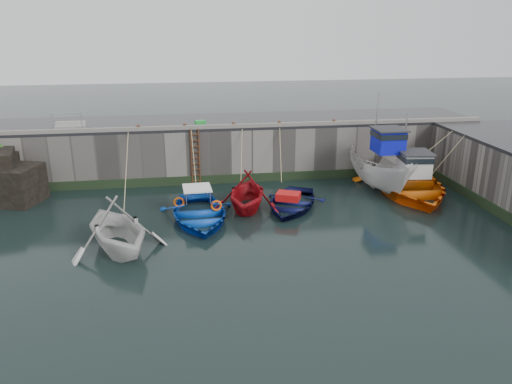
{
  "coord_description": "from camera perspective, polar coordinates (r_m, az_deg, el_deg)",
  "views": [
    {
      "loc": [
        -2.66,
        -17.16,
        8.8
      ],
      "look_at": [
        0.63,
        4.69,
        1.2
      ],
      "focal_mm": 35.0,
      "sensor_mm": 36.0,
      "label": 1
    }
  ],
  "objects": [
    {
      "name": "algae_right",
      "position": [
        25.95,
        26.39,
        -2.33
      ],
      "size": [
        0.08,
        15.0,
        0.5
      ],
      "primitive_type": "cube",
      "color": "black",
      "rests_on": "ground"
    },
    {
      "name": "boat_far_orange",
      "position": [
        28.05,
        17.02,
        0.87
      ],
      "size": [
        5.9,
        7.74,
        4.5
      ],
      "rotation": [
        0.0,
        0.0,
        -0.11
      ],
      "color": "orange",
      "rests_on": "ground"
    },
    {
      "name": "boat_near_blacktrim",
      "position": [
        24.78,
        -1.03,
        -1.83
      ],
      "size": [
        4.42,
        4.85,
        2.19
      ],
      "primitive_type": "imported",
      "rotation": [
        0.0,
        0.0,
        -0.22
      ],
      "color": "#9D0D14",
      "rests_on": "ground"
    },
    {
      "name": "boat_near_navy",
      "position": [
        24.96,
        4.04,
        -1.72
      ],
      "size": [
        4.94,
        5.61,
        0.97
      ],
      "primitive_type": "imported",
      "rotation": [
        0.0,
        0.0,
        -0.42
      ],
      "color": "#090E3C",
      "rests_on": "ground"
    },
    {
      "name": "boat_near_navy_rope",
      "position": [
        28.14,
        2.54,
        0.73
      ],
      "size": [
        0.04,
        3.22,
        3.1
      ],
      "primitive_type": null,
      "color": "tan",
      "rests_on": "ground"
    },
    {
      "name": "boat_near_blue_rope",
      "position": [
        27.2,
        -6.87,
        -0.04
      ],
      "size": [
        0.04,
        3.86,
        3.1
      ],
      "primitive_type": null,
      "color": "tan",
      "rests_on": "ground"
    },
    {
      "name": "ground",
      "position": [
        19.47,
        0.21,
        -7.89
      ],
      "size": [
        120.0,
        120.0,
        0.0
      ],
      "primitive_type": "plane",
      "color": "black",
      "rests_on": "ground"
    },
    {
      "name": "bollard_b",
      "position": [
        27.96,
        -8.14,
        7.44
      ],
      "size": [
        0.18,
        0.18,
        0.28
      ],
      "primitive_type": "cylinder",
      "color": "#3F1E0F",
      "rests_on": "road_back"
    },
    {
      "name": "boat_far_white",
      "position": [
        28.28,
        14.14,
        2.53
      ],
      "size": [
        2.48,
        6.58,
        5.54
      ],
      "rotation": [
        0.0,
        0.0,
        0.0
      ],
      "color": "silver",
      "rests_on": "ground"
    },
    {
      "name": "road_back",
      "position": [
        30.33,
        -3.42,
        8.07
      ],
      "size": [
        30.0,
        5.0,
        0.16
      ],
      "primitive_type": "cube",
      "color": "black",
      "rests_on": "quay_back"
    },
    {
      "name": "bollard_e",
      "position": [
        29.27,
        8.88,
        7.92
      ],
      "size": [
        0.18,
        0.18,
        0.28
      ],
      "primitive_type": "cylinder",
      "color": "#3F1E0F",
      "rests_on": "road_back"
    },
    {
      "name": "quay_back",
      "position": [
        30.66,
        -3.36,
        5.17
      ],
      "size": [
        30.0,
        5.0,
        3.0
      ],
      "primitive_type": "cube",
      "color": "slate",
      "rests_on": "ground"
    },
    {
      "name": "railing",
      "position": [
        29.56,
        -20.47,
        7.18
      ],
      "size": [
        1.6,
        1.05,
        1.0
      ],
      "color": "#A5A8AD",
      "rests_on": "road_back"
    },
    {
      "name": "boat_near_white",
      "position": [
        21.16,
        -15.43,
        -6.33
      ],
      "size": [
        5.73,
        6.05,
        2.52
      ],
      "primitive_type": "imported",
      "rotation": [
        0.0,
        0.0,
        0.42
      ],
      "color": "silver",
      "rests_on": "ground"
    },
    {
      "name": "bollard_a",
      "position": [
        28.06,
        -13.29,
        7.17
      ],
      "size": [
        0.18,
        0.18,
        0.28
      ],
      "primitive_type": "cylinder",
      "color": "#3F1E0F",
      "rests_on": "road_back"
    },
    {
      "name": "ladder",
      "position": [
        28.03,
        -6.95,
        3.93
      ],
      "size": [
        0.51,
        0.08,
        3.2
      ],
      "color": "#3F1E0F",
      "rests_on": "ground"
    },
    {
      "name": "boat_near_blacktrim_rope",
      "position": [
        27.91,
        -1.94,
        0.59
      ],
      "size": [
        0.04,
        3.1,
        3.1
      ],
      "primitive_type": null,
      "color": "tan",
      "rests_on": "ground"
    },
    {
      "name": "fish_crate",
      "position": [
        28.62,
        -6.39,
        7.82
      ],
      "size": [
        0.65,
        0.49,
        0.32
      ],
      "primitive_type": "cube",
      "rotation": [
        0.0,
        0.0,
        0.23
      ],
      "color": "green",
      "rests_on": "road_back"
    },
    {
      "name": "kerb_back",
      "position": [
        28.0,
        -2.98,
        7.54
      ],
      "size": [
        30.0,
        0.3,
        0.2
      ],
      "primitive_type": "cube",
      "color": "slate",
      "rests_on": "road_back"
    },
    {
      "name": "boat_near_white_rope",
      "position": [
        26.04,
        -14.2,
        -1.38
      ],
      "size": [
        0.04,
        6.2,
        3.1
      ],
      "primitive_type": null,
      "color": "tan",
      "rests_on": "ground"
    },
    {
      "name": "bollard_c",
      "position": [
        28.11,
        -2.59,
        7.67
      ],
      "size": [
        0.18,
        0.18,
        0.28
      ],
      "primitive_type": "cylinder",
      "color": "#3F1E0F",
      "rests_on": "road_back"
    },
    {
      "name": "boat_near_blue",
      "position": [
        23.52,
        -6.52,
        -3.12
      ],
      "size": [
        4.06,
        5.51,
        1.1
      ],
      "primitive_type": "imported",
      "rotation": [
        0.0,
        0.0,
        0.05
      ],
      "color": "#0B3FAF",
      "rests_on": "ground"
    },
    {
      "name": "bollard_d",
      "position": [
        28.49,
        2.67,
        7.82
      ],
      "size": [
        0.18,
        0.18,
        0.28
      ],
      "primitive_type": "cylinder",
      "color": "#3F1E0F",
      "rests_on": "road_back"
    },
    {
      "name": "algae_back",
      "position": [
        28.56,
        -2.84,
        1.53
      ],
      "size": [
        30.0,
        0.08,
        0.5
      ],
      "primitive_type": "cube",
      "color": "black",
      "rests_on": "ground"
    }
  ]
}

